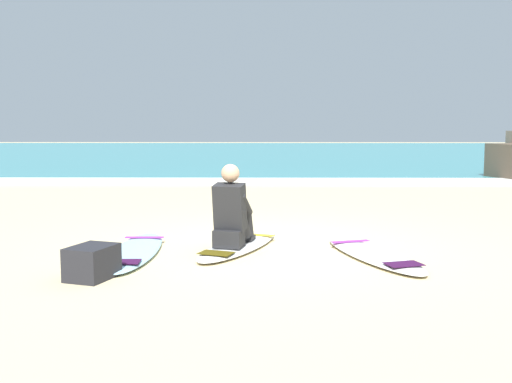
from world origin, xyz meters
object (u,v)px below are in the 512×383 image
Objects in this scene: surfboard_spare_far at (373,254)px; surfboard_spare_near at (135,251)px; surfboard_main at (239,246)px; beach_bag at (92,262)px; surfer_seated at (232,214)px.

surfboard_spare_near is at bearing 176.48° from surfboard_spare_far.
surfboard_main is 4.29× the size of beach_bag.
beach_bag is (-1.28, -1.29, -0.28)m from surfer_seated.
surfer_seated reaches higher than surfboard_spare_near.
surfboard_spare_near is (-1.10, -0.15, -0.40)m from surfer_seated.
surfboard_spare_far is (1.59, -0.32, -0.40)m from surfer_seated.
surfboard_main is 2.18× the size of surfer_seated.
beach_bag is (-1.35, -1.45, 0.12)m from surfboard_main.
surfboard_main is 1.98m from beach_bag.
beach_bag is at bearing -98.92° from surfboard_spare_near.
surfboard_spare_near is 2.69m from surfboard_spare_far.
surfboard_main is 0.91× the size of surfboard_spare_near.
surfer_seated is 1.67m from surfboard_spare_far.
beach_bag reaches higher than surfboard_main.
surfer_seated is at bearing 7.84° from surfboard_spare_near.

